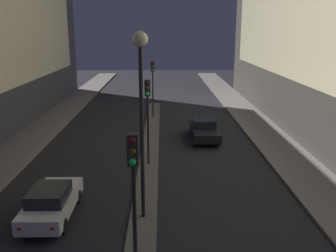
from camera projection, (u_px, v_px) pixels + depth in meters
The scene contains 7 objects.
median_strip at pixel (150, 153), 23.87m from camera, with size 1.15×32.07×0.12m.
traffic_light_near at pixel (134, 180), 10.44m from camera, with size 0.32×0.42×4.90m.
traffic_light_mid at pixel (148, 103), 20.95m from camera, with size 0.32×0.42×4.90m.
traffic_light_far at pixel (153, 77), 32.59m from camera, with size 0.32×0.42×4.90m.
street_lamp at pixel (141, 85), 14.35m from camera, with size 0.60×0.60×7.58m.
car_left_lane at pixel (51, 202), 15.67m from camera, with size 1.73×4.27×1.45m.
car_right_lane at pixel (204, 129), 26.99m from camera, with size 1.81×4.70×1.46m.
Camera 1 is at (0.81, -5.62, 7.80)m, focal length 40.00 mm.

